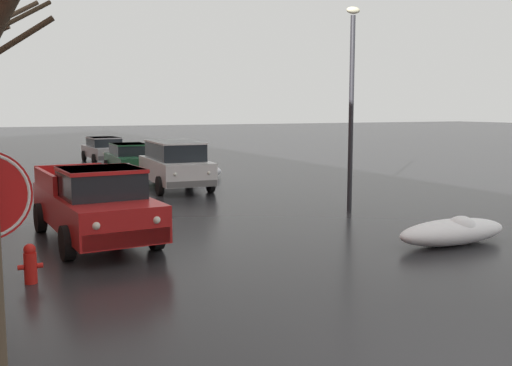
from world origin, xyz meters
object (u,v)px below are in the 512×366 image
sedan_green_parked_kerbside_mid (130,158)px  fire_hydrant (30,263)px  sedan_silver_parked_far_down_block (105,149)px  pickup_truck_red_approaching_near_lane (95,203)px  suv_white_parked_kerbside_close (175,163)px  street_lamp_post (351,99)px

sedan_green_parked_kerbside_mid → fire_hydrant: 17.27m
sedan_green_parked_kerbside_mid → sedan_silver_parked_far_down_block: (0.22, 6.72, 0.00)m
pickup_truck_red_approaching_near_lane → suv_white_parked_kerbside_close: (4.46, 7.67, 0.11)m
street_lamp_post → sedan_green_parked_kerbside_mid: bearing=104.7°
street_lamp_post → pickup_truck_red_approaching_near_lane: bearing=-175.1°
sedan_green_parked_kerbside_mid → suv_white_parked_kerbside_close: bearing=-87.2°
sedan_green_parked_kerbside_mid → fire_hydrant: (-5.85, -16.24, -0.40)m
fire_hydrant → pickup_truck_red_approaching_near_lane: bearing=59.7°
pickup_truck_red_approaching_near_lane → sedan_silver_parked_far_down_block: size_ratio=1.20×
pickup_truck_red_approaching_near_lane → street_lamp_post: 7.94m
sedan_silver_parked_far_down_block → street_lamp_post: 19.89m
pickup_truck_red_approaching_near_lane → street_lamp_post: street_lamp_post is taller
suv_white_parked_kerbside_close → street_lamp_post: 8.01m
suv_white_parked_kerbside_close → sedan_silver_parked_far_down_block: bearing=90.3°
fire_hydrant → suv_white_parked_kerbside_close: bearing=59.8°
suv_white_parked_kerbside_close → sedan_silver_parked_far_down_block: (-0.06, 12.45, -0.23)m
sedan_green_parked_kerbside_mid → street_lamp_post: 13.44m
pickup_truck_red_approaching_near_lane → suv_white_parked_kerbside_close: 8.87m
sedan_green_parked_kerbside_mid → fire_hydrant: size_ratio=6.32×
pickup_truck_red_approaching_near_lane → suv_white_parked_kerbside_close: bearing=59.8°
suv_white_parked_kerbside_close → sedan_green_parked_kerbside_mid: 5.74m
pickup_truck_red_approaching_near_lane → fire_hydrant: (-1.67, -2.84, -0.52)m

